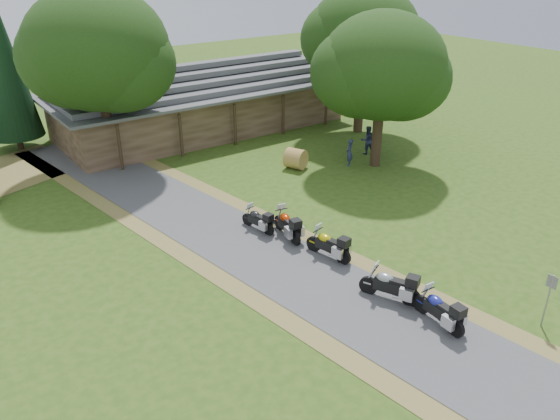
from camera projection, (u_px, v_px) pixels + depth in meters
ground at (379, 318)px, 19.73m from camera, size 120.00×120.00×0.00m
driveway at (300, 274)px, 22.38m from camera, size 51.95×51.95×0.00m
lodge at (202, 96)px, 39.34m from camera, size 21.40×9.40×4.90m
motorcycle_row_a at (439, 308)px, 19.14m from camera, size 0.80×2.07×1.39m
motorcycle_row_b at (390, 283)px, 20.47m from camera, size 1.52×2.21×1.45m
motorcycle_row_c at (328, 243)px, 23.31m from camera, size 1.07×2.14×1.40m
motorcycle_row_d at (287, 223)px, 24.97m from camera, size 1.01×2.17×1.43m
motorcycle_row_e at (258, 219)px, 25.62m from camera, size 0.89×1.87×1.23m
person_a at (350, 150)px, 33.17m from camera, size 0.69×0.67×1.97m
person_b at (367, 138)px, 35.03m from camera, size 0.74×0.64×2.17m
hay_bale at (296, 159)px, 32.92m from camera, size 1.57×1.51×1.22m
sign_post at (547, 301)px, 18.88m from camera, size 0.38×0.06×2.11m
oak_lodge_left at (101, 73)px, 30.91m from camera, size 8.08×8.08×11.33m
oak_lodge_right at (363, 53)px, 37.42m from camera, size 7.46×7.46×11.19m
oak_driveway at (381, 86)px, 31.50m from camera, size 7.25×7.25×9.75m
cedar_near at (3, 65)px, 34.03m from camera, size 3.37×3.37×10.94m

